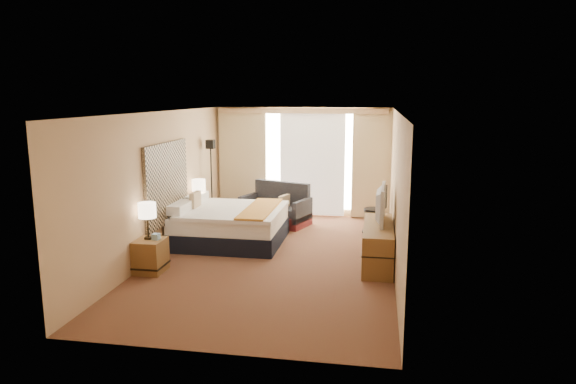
% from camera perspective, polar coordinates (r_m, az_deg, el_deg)
% --- Properties ---
extents(floor, '(4.20, 7.00, 0.02)m').
position_cam_1_polar(floor, '(9.30, -1.56, -7.36)').
color(floor, '#501719').
rests_on(floor, ground).
extents(ceiling, '(4.20, 7.00, 0.02)m').
position_cam_1_polar(ceiling, '(8.84, -1.65, 8.87)').
color(ceiling, silver).
rests_on(ceiling, wall_back).
extents(wall_back, '(4.20, 0.02, 2.60)m').
position_cam_1_polar(wall_back, '(12.39, 1.61, 3.37)').
color(wall_back, tan).
rests_on(wall_back, ground).
extents(wall_front, '(4.20, 0.02, 2.60)m').
position_cam_1_polar(wall_front, '(5.68, -8.64, -5.62)').
color(wall_front, tan).
rests_on(wall_front, ground).
extents(wall_left, '(0.02, 7.00, 2.60)m').
position_cam_1_polar(wall_left, '(9.61, -13.97, 0.91)').
color(wall_left, tan).
rests_on(wall_left, ground).
extents(wall_right, '(0.02, 7.00, 2.60)m').
position_cam_1_polar(wall_right, '(8.81, 11.91, 0.12)').
color(wall_right, tan).
rests_on(wall_right, ground).
extents(headboard, '(0.06, 1.85, 1.50)m').
position_cam_1_polar(headboard, '(9.78, -13.28, 0.99)').
color(headboard, black).
rests_on(headboard, wall_left).
extents(nightstand_left, '(0.45, 0.52, 0.55)m').
position_cam_1_polar(nightstand_left, '(8.82, -15.04, -6.86)').
color(nightstand_left, brown).
rests_on(nightstand_left, floor).
extents(nightstand_right, '(0.45, 0.52, 0.55)m').
position_cam_1_polar(nightstand_right, '(11.05, -9.63, -3.09)').
color(nightstand_right, brown).
rests_on(nightstand_right, floor).
extents(media_dresser, '(0.50, 1.80, 0.70)m').
position_cam_1_polar(media_dresser, '(9.02, 9.95, -5.76)').
color(media_dresser, brown).
rests_on(media_dresser, floor).
extents(window, '(2.30, 0.02, 2.30)m').
position_cam_1_polar(window, '(12.32, 2.74, 3.41)').
color(window, silver).
rests_on(window, wall_back).
extents(curtains, '(4.12, 0.19, 2.56)m').
position_cam_1_polar(curtains, '(12.26, 1.52, 3.80)').
color(curtains, beige).
rests_on(curtains, floor).
extents(bed, '(2.05, 1.87, 0.99)m').
position_cam_1_polar(bed, '(10.23, -6.47, -3.61)').
color(bed, black).
rests_on(bed, floor).
extents(loveseat, '(1.67, 1.25, 0.93)m').
position_cam_1_polar(loveseat, '(11.65, -1.29, -2.06)').
color(loveseat, maroon).
rests_on(loveseat, floor).
extents(floor_lamp, '(0.24, 0.24, 1.91)m').
position_cam_1_polar(floor_lamp, '(11.66, -8.55, 3.02)').
color(floor_lamp, black).
rests_on(floor_lamp, floor).
extents(desk_chair, '(0.51, 0.51, 1.02)m').
position_cam_1_polar(desk_chair, '(10.99, 9.83, -2.21)').
color(desk_chair, black).
rests_on(desk_chair, floor).
extents(lamp_left, '(0.29, 0.29, 0.61)m').
position_cam_1_polar(lamp_left, '(8.68, -15.39, -2.05)').
color(lamp_left, black).
rests_on(lamp_left, nightstand_left).
extents(lamp_right, '(0.28, 0.28, 0.60)m').
position_cam_1_polar(lamp_right, '(10.92, -9.90, 0.69)').
color(lamp_right, black).
rests_on(lamp_right, nightstand_right).
extents(tissue_box, '(0.12, 0.12, 0.10)m').
position_cam_1_polar(tissue_box, '(8.71, -14.45, -4.83)').
color(tissue_box, '#82ABC9').
rests_on(tissue_box, nightstand_left).
extents(telephone, '(0.17, 0.13, 0.06)m').
position_cam_1_polar(telephone, '(10.99, -9.37, -1.52)').
color(telephone, black).
rests_on(telephone, nightstand_right).
extents(television, '(0.18, 1.11, 0.64)m').
position_cam_1_polar(television, '(9.06, 9.77, -1.32)').
color(television, black).
rests_on(television, media_dresser).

